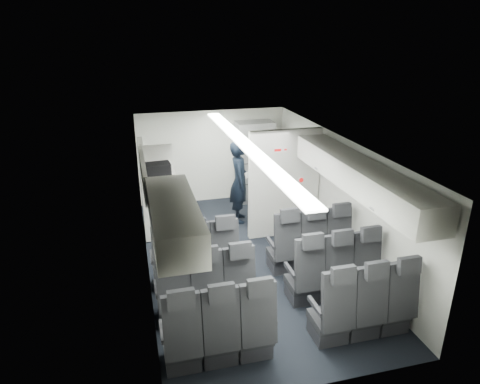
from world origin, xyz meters
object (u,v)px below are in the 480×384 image
boarding_door (144,188)px  flight_attendant (240,182)px  seat_row_mid (272,284)px  galley_unit (254,162)px  carry_on_bag (158,170)px  seat_row_front (254,254)px  seat_row_rear (294,322)px

boarding_door → flight_attendant: size_ratio=1.06×
flight_attendant → seat_row_mid: bearing=-173.5°
seat_row_mid → boarding_door: bearing=118.8°
galley_unit → boarding_door: (-2.59, -1.17, 0.00)m
galley_unit → carry_on_bag: (-2.38, -2.76, 0.86)m
seat_row_front → flight_attendant: bearing=81.8°
seat_row_mid → boarding_door: size_ratio=1.79×
seat_row_mid → seat_row_rear: 0.90m
seat_row_rear → carry_on_bag: 3.05m
seat_row_rear → carry_on_bag: carry_on_bag is taller
seat_row_mid → galley_unit: size_ratio=1.75×
seat_row_mid → galley_unit: bearing=77.1°
seat_row_rear → boarding_door: bearing=112.9°
seat_row_mid → boarding_door: (-1.64, 2.99, 0.55)m
carry_on_bag → boarding_door: bearing=92.0°
seat_row_front → flight_attendant: (0.32, 2.21, 0.47)m
seat_row_front → seat_row_rear: 1.80m
seat_row_front → seat_row_rear: same height
galley_unit → boarding_door: bearing=-155.7°
flight_attendant → galley_unit: bearing=-18.7°
seat_row_mid → flight_attendant: 3.16m
seat_row_rear → galley_unit: size_ratio=1.75×
seat_row_rear → carry_on_bag: bearing=122.0°
galley_unit → boarding_door: galley_unit is taller
seat_row_rear → galley_unit: (0.95, 5.05, 0.55)m
seat_row_mid → seat_row_front: bearing=90.0°
seat_row_front → flight_attendant: size_ratio=1.90×
boarding_door → carry_on_bag: (0.20, -1.59, 0.86)m
galley_unit → carry_on_bag: carry_on_bag is taller
seat_row_front → seat_row_mid: bearing=-90.0°
boarding_door → carry_on_bag: carry_on_bag is taller
seat_row_front → galley_unit: bearing=73.7°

